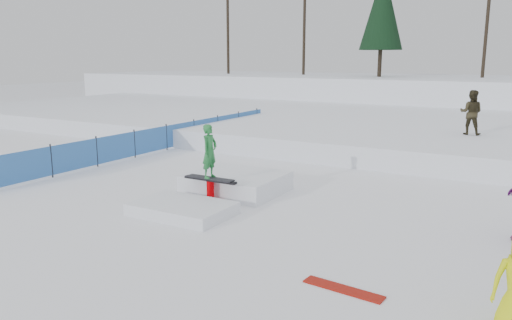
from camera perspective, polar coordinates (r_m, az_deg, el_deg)
The scene contains 7 objects.
ground at distance 12.41m, azimuth -6.68°, elevation -6.37°, with size 120.00×120.00×0.00m, color white.
snow_berm at distance 40.15m, azimuth 19.93°, elevation 7.19°, with size 60.00×14.00×2.40m, color white.
snow_midrise at distance 26.62m, azimuth 14.33°, elevation 3.88°, with size 50.00×18.00×0.80m, color white.
safety_fence at distance 21.28m, azimuth -10.19°, elevation 2.60°, with size 0.05×16.00×1.10m.
walker_olive at distance 21.60m, azimuth 23.37°, elevation 5.01°, with size 0.86×0.67×1.77m, color #2B2515.
loose_board_red at distance 8.74m, azimuth 9.93°, elevation -14.33°, with size 1.40×0.28×0.03m, color maroon.
jib_rail_feature at distance 13.85m, azimuth -3.86°, elevation -3.09°, with size 2.60×4.40×2.11m.
Camera 1 is at (7.11, -9.43, 3.81)m, focal length 35.00 mm.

